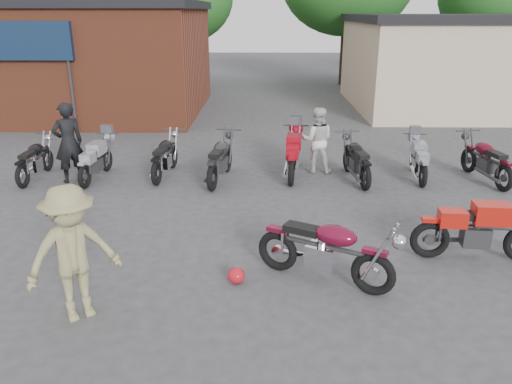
{
  "coord_description": "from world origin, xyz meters",
  "views": [
    {
      "loc": [
        -0.4,
        -6.54,
        3.89
      ],
      "look_at": [
        -0.52,
        1.68,
        0.9
      ],
      "focal_mm": 35.0,
      "sensor_mm": 36.0,
      "label": 1
    }
  ],
  "objects_px": {
    "row_bike_0": "(35,158)",
    "vintage_motorcycle": "(327,246)",
    "row_bike_6": "(419,158)",
    "row_bike_2": "(165,154)",
    "person_tan": "(73,254)",
    "helmet": "(236,275)",
    "sportbike": "(482,227)",
    "row_bike_5": "(356,158)",
    "person_light": "(317,140)",
    "row_bike_4": "(294,152)",
    "row_bike_3": "(220,157)",
    "row_bike_1": "(96,158)",
    "row_bike_7": "(486,157)",
    "person_dark": "(68,143)"
  },
  "relations": [
    {
      "from": "sportbike",
      "to": "row_bike_2",
      "type": "bearing_deg",
      "value": 148.15
    },
    {
      "from": "sportbike",
      "to": "row_bike_5",
      "type": "height_order",
      "value": "sportbike"
    },
    {
      "from": "person_dark",
      "to": "person_tan",
      "type": "xyz_separation_m",
      "value": [
        2.16,
        -5.66,
        -0.03
      ]
    },
    {
      "from": "row_bike_7",
      "to": "sportbike",
      "type": "bearing_deg",
      "value": 146.93
    },
    {
      "from": "sportbike",
      "to": "row_bike_6",
      "type": "relative_size",
      "value": 1.14
    },
    {
      "from": "row_bike_3",
      "to": "person_tan",
      "type": "bearing_deg",
      "value": 175.38
    },
    {
      "from": "row_bike_0",
      "to": "row_bike_4",
      "type": "bearing_deg",
      "value": -85.88
    },
    {
      "from": "vintage_motorcycle",
      "to": "row_bike_4",
      "type": "relative_size",
      "value": 1.01
    },
    {
      "from": "row_bike_2",
      "to": "helmet",
      "type": "bearing_deg",
      "value": -152.71
    },
    {
      "from": "row_bike_5",
      "to": "row_bike_7",
      "type": "bearing_deg",
      "value": -96.94
    },
    {
      "from": "person_dark",
      "to": "person_light",
      "type": "xyz_separation_m",
      "value": [
        5.97,
        0.85,
        -0.13
      ]
    },
    {
      "from": "person_dark",
      "to": "row_bike_7",
      "type": "bearing_deg",
      "value": 143.29
    },
    {
      "from": "person_tan",
      "to": "row_bike_6",
      "type": "relative_size",
      "value": 1.04
    },
    {
      "from": "row_bike_7",
      "to": "row_bike_5",
      "type": "bearing_deg",
      "value": 80.36
    },
    {
      "from": "person_tan",
      "to": "helmet",
      "type": "bearing_deg",
      "value": -10.7
    },
    {
      "from": "row_bike_6",
      "to": "person_light",
      "type": "bearing_deg",
      "value": 84.94
    },
    {
      "from": "row_bike_3",
      "to": "row_bike_5",
      "type": "relative_size",
      "value": 1.04
    },
    {
      "from": "row_bike_2",
      "to": "row_bike_4",
      "type": "height_order",
      "value": "row_bike_4"
    },
    {
      "from": "person_light",
      "to": "row_bike_1",
      "type": "bearing_deg",
      "value": 13.17
    },
    {
      "from": "row_bike_2",
      "to": "row_bike_3",
      "type": "xyz_separation_m",
      "value": [
        1.4,
        -0.34,
        0.04
      ]
    },
    {
      "from": "row_bike_0",
      "to": "row_bike_4",
      "type": "relative_size",
      "value": 0.88
    },
    {
      "from": "row_bike_1",
      "to": "row_bike_2",
      "type": "xyz_separation_m",
      "value": [
        1.64,
        0.27,
        0.02
      ]
    },
    {
      "from": "person_light",
      "to": "row_bike_1",
      "type": "xyz_separation_m",
      "value": [
        -5.43,
        -0.65,
        -0.29
      ]
    },
    {
      "from": "sportbike",
      "to": "person_dark",
      "type": "relative_size",
      "value": 1.07
    },
    {
      "from": "vintage_motorcycle",
      "to": "person_dark",
      "type": "height_order",
      "value": "person_dark"
    },
    {
      "from": "person_tan",
      "to": "row_bike_0",
      "type": "height_order",
      "value": "person_tan"
    },
    {
      "from": "vintage_motorcycle",
      "to": "person_tan",
      "type": "height_order",
      "value": "person_tan"
    },
    {
      "from": "sportbike",
      "to": "person_dark",
      "type": "bearing_deg",
      "value": 158.78
    },
    {
      "from": "row_bike_1",
      "to": "row_bike_2",
      "type": "distance_m",
      "value": 1.66
    },
    {
      "from": "row_bike_4",
      "to": "row_bike_6",
      "type": "distance_m",
      "value": 3.06
    },
    {
      "from": "person_light",
      "to": "row_bike_6",
      "type": "height_order",
      "value": "person_light"
    },
    {
      "from": "vintage_motorcycle",
      "to": "row_bike_3",
      "type": "relative_size",
      "value": 1.03
    },
    {
      "from": "vintage_motorcycle",
      "to": "row_bike_3",
      "type": "xyz_separation_m",
      "value": [
        -1.98,
        4.85,
        -0.02
      ]
    },
    {
      "from": "person_light",
      "to": "row_bike_3",
      "type": "height_order",
      "value": "person_light"
    },
    {
      "from": "sportbike",
      "to": "helmet",
      "type": "height_order",
      "value": "sportbike"
    },
    {
      "from": "row_bike_3",
      "to": "row_bike_6",
      "type": "distance_m",
      "value": 4.84
    },
    {
      "from": "row_bike_7",
      "to": "row_bike_2",
      "type": "bearing_deg",
      "value": 78.34
    },
    {
      "from": "person_light",
      "to": "row_bike_6",
      "type": "bearing_deg",
      "value": 175.04
    },
    {
      "from": "vintage_motorcycle",
      "to": "row_bike_2",
      "type": "distance_m",
      "value": 6.2
    },
    {
      "from": "row_bike_4",
      "to": "person_light",
      "type": "bearing_deg",
      "value": -56.0
    },
    {
      "from": "row_bike_6",
      "to": "row_bike_2",
      "type": "bearing_deg",
      "value": 95.24
    },
    {
      "from": "person_light",
      "to": "row_bike_7",
      "type": "xyz_separation_m",
      "value": [
        3.99,
        -0.66,
        -0.24
      ]
    },
    {
      "from": "vintage_motorcycle",
      "to": "person_light",
      "type": "relative_size",
      "value": 1.27
    },
    {
      "from": "row_bike_0",
      "to": "vintage_motorcycle",
      "type": "bearing_deg",
      "value": -125.95
    },
    {
      "from": "helmet",
      "to": "row_bike_5",
      "type": "xyz_separation_m",
      "value": [
        2.65,
        4.95,
        0.45
      ]
    },
    {
      "from": "row_bike_5",
      "to": "row_bike_7",
      "type": "distance_m",
      "value": 3.1
    },
    {
      "from": "sportbike",
      "to": "row_bike_4",
      "type": "height_order",
      "value": "row_bike_4"
    },
    {
      "from": "row_bike_0",
      "to": "person_dark",
      "type": "bearing_deg",
      "value": -100.72
    },
    {
      "from": "row_bike_7",
      "to": "person_dark",
      "type": "bearing_deg",
      "value": 81.51
    },
    {
      "from": "person_light",
      "to": "person_tan",
      "type": "bearing_deg",
      "value": 66.0
    }
  ]
}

